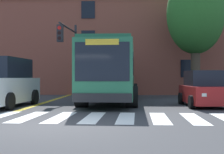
# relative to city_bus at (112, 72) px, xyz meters

# --- Properties ---
(ground_plane) EXTENTS (120.00, 120.00, 0.00)m
(ground_plane) POSITION_rel_city_bus_xyz_m (-1.52, -9.04, -1.73)
(ground_plane) COLOR #38383A
(crosswalk) EXTENTS (15.55, 3.73, 0.01)m
(crosswalk) POSITION_rel_city_bus_xyz_m (-2.06, -6.86, -1.72)
(crosswalk) COLOR white
(crosswalk) RESTS_ON ground
(lane_line_yellow_inner) EXTENTS (0.12, 36.00, 0.01)m
(lane_line_yellow_inner) POSITION_rel_city_bus_xyz_m (-3.78, 7.14, -1.72)
(lane_line_yellow_inner) COLOR gold
(lane_line_yellow_inner) RESTS_ON ground
(lane_line_yellow_outer) EXTENTS (0.12, 36.00, 0.01)m
(lane_line_yellow_outer) POSITION_rel_city_bus_xyz_m (-3.62, 7.14, -1.72)
(lane_line_yellow_outer) COLOR gold
(lane_line_yellow_outer) RESTS_ON ground
(city_bus) EXTENTS (3.13, 10.60, 3.19)m
(city_bus) POSITION_rel_city_bus_xyz_m (0.00, 0.00, 0.00)
(city_bus) COLOR #28704C
(city_bus) RESTS_ON ground
(car_white_near_lane) EXTENTS (2.40, 4.99, 2.32)m
(car_white_near_lane) POSITION_rel_city_bus_xyz_m (-5.03, -3.11, -0.63)
(car_white_near_lane) COLOR white
(car_white_near_lane) RESTS_ON ground
(car_red_far_lane) EXTENTS (1.98, 3.89, 1.72)m
(car_red_far_lane) POSITION_rel_city_bus_xyz_m (4.54, -2.50, -0.93)
(car_red_far_lane) COLOR #AD1E1E
(car_red_far_lane) RESTS_ON ground
(car_tan_behind_bus) EXTENTS (2.34, 4.28, 1.81)m
(car_tan_behind_bus) POSITION_rel_city_bus_xyz_m (-0.64, 10.69, -0.90)
(car_tan_behind_bus) COLOR tan
(car_tan_behind_bus) RESTS_ON ground
(traffic_light_overhead) EXTENTS (0.55, 4.13, 5.11)m
(traffic_light_overhead) POSITION_rel_city_bus_xyz_m (-2.89, 2.49, 1.69)
(traffic_light_overhead) COLOR #28282D
(traffic_light_overhead) RESTS_ON ground
(street_tree_curbside_large) EXTENTS (5.59, 5.59, 8.70)m
(street_tree_curbside_large) POSITION_rel_city_bus_xyz_m (5.66, 4.32, 4.08)
(street_tree_curbside_large) COLOR #4C3D2D
(street_tree_curbside_large) RESTS_ON ground
(building_facade) EXTENTS (29.73, 9.86, 8.45)m
(building_facade) POSITION_rel_city_bus_xyz_m (1.73, 12.08, 2.50)
(building_facade) COLOR brown
(building_facade) RESTS_ON ground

